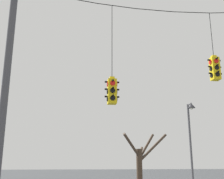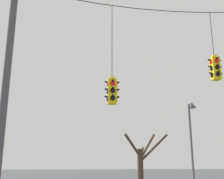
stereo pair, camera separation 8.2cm
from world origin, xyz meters
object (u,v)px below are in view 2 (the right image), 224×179
street_lamp (192,132)px  traffic_light_near_right_pole (112,90)px  utility_pole_left (5,90)px  bare_tree (142,163)px  traffic_light_near_left_pole (215,68)px

street_lamp → traffic_light_near_right_pole: bearing=-140.0°
utility_pole_left → bare_tree: (7.31, 8.40, -2.65)m
utility_pole_left → bare_tree: bearing=49.0°
traffic_light_near_left_pole → bare_tree: bearing=98.0°
traffic_light_near_right_pole → street_lamp: (5.15, 4.31, -1.11)m
utility_pole_left → bare_tree: 11.45m
street_lamp → bare_tree: (-1.87, 4.09, -1.66)m
bare_tree → traffic_light_near_left_pole: bearing=-82.0°
traffic_light_near_left_pole → bare_tree: traffic_light_near_left_pole is taller
utility_pole_left → street_lamp: utility_pole_left is taller
utility_pole_left → bare_tree: utility_pole_left is taller
utility_pole_left → street_lamp: bearing=25.2°
traffic_light_near_right_pole → bare_tree: traffic_light_near_right_pole is taller
traffic_light_near_right_pole → street_lamp: size_ratio=0.79×
traffic_light_near_right_pole → street_lamp: bearing=40.0°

